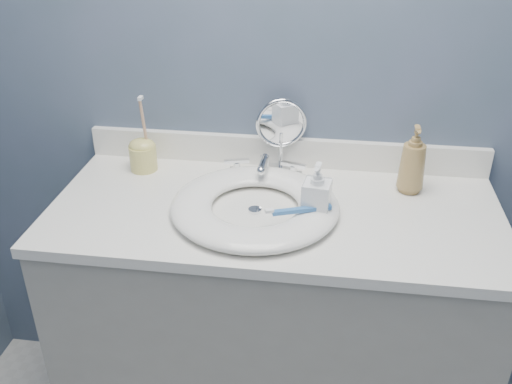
% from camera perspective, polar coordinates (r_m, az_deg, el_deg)
% --- Properties ---
extents(back_wall, '(2.20, 0.02, 2.40)m').
position_cam_1_polar(back_wall, '(1.67, 3.13, 12.81)').
color(back_wall, '#425564').
rests_on(back_wall, ground).
extents(vanity_cabinet, '(1.20, 0.55, 0.85)m').
position_cam_1_polar(vanity_cabinet, '(1.82, 1.65, -13.97)').
color(vanity_cabinet, '#A29F94').
rests_on(vanity_cabinet, ground).
extents(countertop, '(1.22, 0.57, 0.03)m').
position_cam_1_polar(countertop, '(1.55, 1.87, -2.01)').
color(countertop, white).
rests_on(countertop, vanity_cabinet).
extents(backsplash, '(1.22, 0.02, 0.09)m').
position_cam_1_polar(backsplash, '(1.76, 2.86, 4.06)').
color(backsplash, white).
rests_on(backsplash, countertop).
extents(basin, '(0.45, 0.45, 0.04)m').
position_cam_1_polar(basin, '(1.52, -0.11, -1.35)').
color(basin, white).
rests_on(basin, countertop).
extents(drain, '(0.04, 0.04, 0.01)m').
position_cam_1_polar(drain, '(1.52, -0.11, -1.83)').
color(drain, silver).
rests_on(drain, countertop).
extents(faucet, '(0.25, 0.13, 0.07)m').
position_cam_1_polar(faucet, '(1.68, 0.83, 2.26)').
color(faucet, silver).
rests_on(faucet, countertop).
extents(makeup_mirror, '(0.15, 0.09, 0.23)m').
position_cam_1_polar(makeup_mirror, '(1.70, 2.53, 6.09)').
color(makeup_mirror, silver).
rests_on(makeup_mirror, countertop).
extents(soap_bottle_amber, '(0.08, 0.08, 0.20)m').
position_cam_1_polar(soap_bottle_amber, '(1.64, 15.44, 3.14)').
color(soap_bottle_amber, olive).
rests_on(soap_bottle_amber, countertop).
extents(soap_bottle_clear, '(0.08, 0.08, 0.16)m').
position_cam_1_polar(soap_bottle_clear, '(1.47, 6.10, 0.06)').
color(soap_bottle_clear, white).
rests_on(soap_bottle_clear, countertop).
extents(toothbrush_holder, '(0.08, 0.08, 0.24)m').
position_cam_1_polar(toothbrush_holder, '(1.76, -11.25, 3.82)').
color(toothbrush_holder, '#D5CA6A').
rests_on(toothbrush_holder, countertop).
extents(toothbrush_lying, '(0.17, 0.07, 0.02)m').
position_cam_1_polar(toothbrush_lying, '(1.45, 4.35, -1.82)').
color(toothbrush_lying, '#316BB0').
rests_on(toothbrush_lying, basin).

